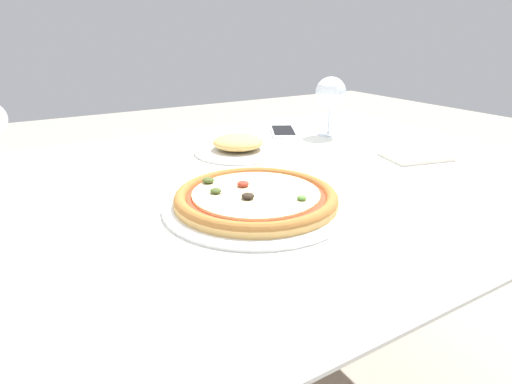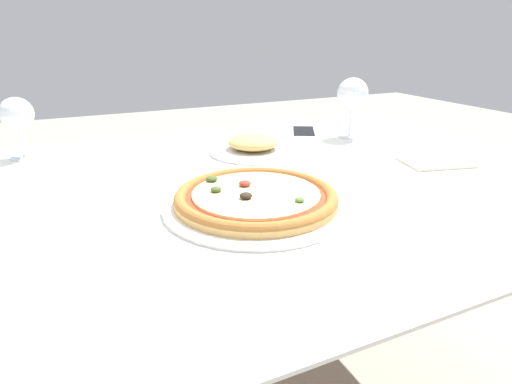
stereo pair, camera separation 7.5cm
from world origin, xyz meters
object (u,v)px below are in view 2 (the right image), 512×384
dining_table (259,213)px  wine_glass_far_left (17,115)px  side_plate (253,146)px  wine_glass_far_right (352,95)px  pizza_plate (256,199)px  cell_phone (304,133)px

dining_table → wine_glass_far_left: size_ratio=9.64×
wine_glass_far_left → side_plate: bearing=-20.1°
wine_glass_far_right → pizza_plate: bearing=-142.4°
wine_glass_far_right → wine_glass_far_left: bearing=169.5°
wine_glass_far_left → cell_phone: wine_glass_far_left is taller
dining_table → pizza_plate: bearing=-117.0°
dining_table → pizza_plate: size_ratio=4.34×
wine_glass_far_left → cell_phone: (0.75, -0.07, -0.10)m
wine_glass_far_left → side_plate: size_ratio=0.67×
dining_table → pizza_plate: pizza_plate is taller
pizza_plate → side_plate: side_plate is taller
cell_phone → side_plate: 0.25m
side_plate → dining_table: bearing=-111.3°
dining_table → pizza_plate: 0.18m
wine_glass_far_right → side_plate: bearing=-174.0°
wine_glass_far_left → side_plate: (0.53, -0.19, -0.09)m
wine_glass_far_left → side_plate: 0.57m
wine_glass_far_left → cell_phone: size_ratio=0.93×
wine_glass_far_left → cell_phone: bearing=-5.5°
pizza_plate → side_plate: bearing=66.2°
pizza_plate → side_plate: size_ratio=1.49×
wine_glass_far_right → side_plate: 0.34m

